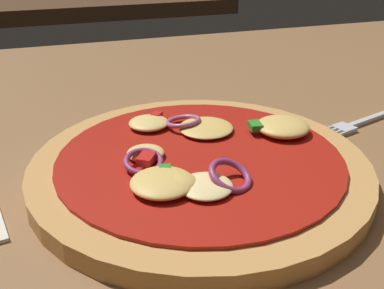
{
  "coord_description": "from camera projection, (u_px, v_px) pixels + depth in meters",
  "views": [
    {
      "loc": [
        -0.08,
        -0.28,
        0.23
      ],
      "look_at": [
        0.03,
        0.05,
        0.06
      ],
      "focal_mm": 42.89,
      "sensor_mm": 36.0,
      "label": 1
    }
  ],
  "objects": [
    {
      "name": "pizza",
      "position": [
        200.0,
        165.0,
        0.37
      ],
      "size": [
        0.27,
        0.27,
        0.04
      ],
      "color": "tan",
      "rests_on": "dining_table"
    },
    {
      "name": "dining_table",
      "position": [
        179.0,
        218.0,
        0.36
      ],
      "size": [
        1.29,
        1.04,
        0.04
      ],
      "color": "brown",
      "rests_on": "ground"
    },
    {
      "name": "fork",
      "position": [
        365.0,
        121.0,
        0.48
      ],
      "size": [
        0.17,
        0.06,
        0.01
      ],
      "color": "silver",
      "rests_on": "dining_table"
    }
  ]
}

